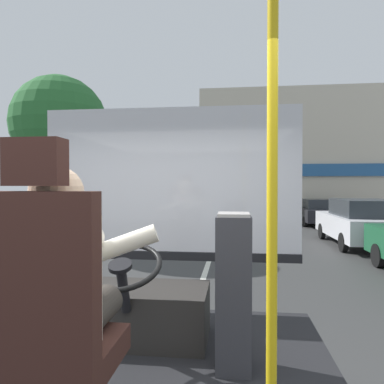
{
  "coord_description": "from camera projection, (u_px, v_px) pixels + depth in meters",
  "views": [
    {
      "loc": [
        0.62,
        -1.79,
        1.92
      ],
      "look_at": [
        0.26,
        1.24,
        1.86
      ],
      "focal_mm": 33.33,
      "sensor_mm": 36.0,
      "label": 1
    }
  ],
  "objects": [
    {
      "name": "street_tree",
      "position": [
        59.0,
        125.0,
        10.33
      ],
      "size": [
        2.73,
        2.73,
        5.08
      ],
      "color": "#4C3828",
      "rests_on": "ground"
    },
    {
      "name": "shop_building",
      "position": [
        296.0,
        158.0,
        19.81
      ],
      "size": [
        10.38,
        4.64,
        6.84
      ],
      "color": "#BCB29E",
      "rests_on": "ground"
    },
    {
      "name": "steering_console",
      "position": [
        136.0,
        311.0,
        2.75
      ],
      "size": [
        1.1,
        0.96,
        0.78
      ],
      "color": "#282623",
      "rests_on": "bus_floor"
    },
    {
      "name": "fare_box",
      "position": [
        233.0,
        291.0,
        2.31
      ],
      "size": [
        0.23,
        0.27,
        1.02
      ],
      "color": "#333338",
      "rests_on": "bus_floor"
    },
    {
      "name": "parked_car_red",
      "position": [
        302.0,
        206.0,
        22.22
      ],
      "size": [
        1.76,
        4.12,
        1.23
      ],
      "color": "maroon",
      "rests_on": "ground"
    },
    {
      "name": "ground",
      "position": [
        213.0,
        250.0,
        10.62
      ],
      "size": [
        18.0,
        44.0,
        0.06
      ],
      "color": "#373737"
    },
    {
      "name": "windshield_panel",
      "position": [
        170.0,
        201.0,
        3.46
      ],
      "size": [
        2.5,
        0.08,
        1.48
      ],
      "color": "silver"
    },
    {
      "name": "driver_seat",
      "position": [
        51.0,
        330.0,
        1.46
      ],
      "size": [
        0.48,
        0.48,
        1.37
      ],
      "color": "black",
      "rests_on": "bus_floor"
    },
    {
      "name": "parked_car_black",
      "position": [
        319.0,
        211.0,
        17.51
      ],
      "size": [
        1.94,
        4.32,
        1.25
      ],
      "color": "black",
      "rests_on": "ground"
    },
    {
      "name": "bus_driver",
      "position": [
        62.0,
        277.0,
        1.56
      ],
      "size": [
        0.78,
        0.55,
        0.76
      ],
      "color": "#332D28",
      "rests_on": "driver_seat"
    },
    {
      "name": "parked_car_white",
      "position": [
        363.0,
        222.0,
        11.25
      ],
      "size": [
        2.02,
        4.02,
        1.47
      ],
      "color": "silver",
      "rests_on": "ground"
    },
    {
      "name": "handrail_pole",
      "position": [
        272.0,
        199.0,
        1.43
      ],
      "size": [
        0.04,
        0.04,
        2.28
      ],
      "color": "gold",
      "rests_on": "bus_floor"
    }
  ]
}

